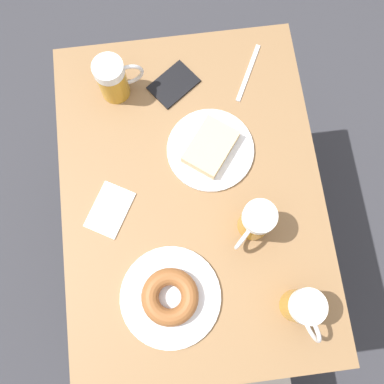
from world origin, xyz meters
The scene contains 10 objects.
ground_plane centered at (0.00, 0.00, 0.00)m, with size 8.00×8.00×0.00m, color #333338.
table centered at (0.00, 0.00, 0.66)m, with size 0.68×0.94×0.73m.
plate_with_cake centered at (-0.06, -0.11, 0.75)m, with size 0.23×0.23×0.04m.
plate_with_donut centered at (0.08, 0.25, 0.75)m, with size 0.25×0.25×0.05m.
beer_mug_left centered at (-0.14, 0.10, 0.80)m, with size 0.10×0.10×0.13m.
beer_mug_center centered at (-0.22, 0.31, 0.80)m, with size 0.08×0.12×0.13m.
beer_mug_right centered at (0.17, -0.32, 0.80)m, with size 0.13×0.08×0.13m.
napkin_folded centered at (0.22, 0.02, 0.74)m, with size 0.14×0.16×0.00m.
fork centered at (-0.20, -0.33, 0.74)m, with size 0.09×0.17×0.00m.
passport_near_edge centered at (0.01, -0.32, 0.74)m, with size 0.15×0.15×0.01m.
Camera 1 is at (0.03, 0.26, 1.81)m, focal length 40.00 mm.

